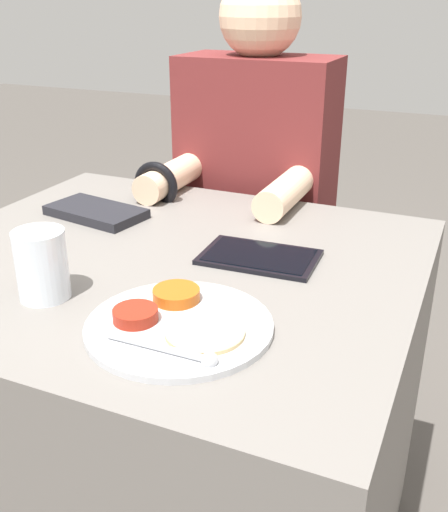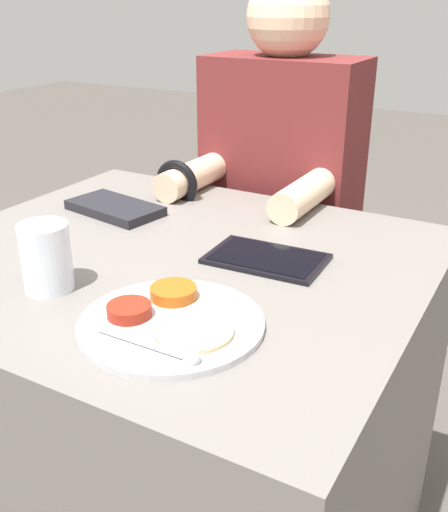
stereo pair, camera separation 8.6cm
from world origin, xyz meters
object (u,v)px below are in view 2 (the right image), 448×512
object	(u,v)px
tablet_device	(266,258)
drinking_glass	(46,257)
thali_tray	(170,321)
red_notebook	(115,209)
person_diner	(278,241)

from	to	relation	value
tablet_device	drinking_glass	distance (m)	0.38
thali_tray	drinking_glass	world-z (taller)	drinking_glass
thali_tray	drinking_glass	size ratio (longest dim) A/B	2.43
thali_tray	red_notebook	size ratio (longest dim) A/B	1.20
tablet_device	person_diner	bearing A→B (deg)	111.73
thali_tray	tablet_device	xyz separation A→B (m)	(0.02, 0.27, -0.00)
tablet_device	person_diner	xyz separation A→B (m)	(-0.19, 0.48, -0.18)
red_notebook	person_diner	xyz separation A→B (m)	(0.21, 0.41, -0.18)
drinking_glass	person_diner	bearing A→B (deg)	85.16
red_notebook	tablet_device	world-z (taller)	red_notebook
red_notebook	tablet_device	size ratio (longest dim) A/B	1.06
red_notebook	tablet_device	bearing A→B (deg)	-9.89
person_diner	tablet_device	bearing A→B (deg)	-68.27
thali_tray	red_notebook	distance (m)	0.51
thali_tray	drinking_glass	bearing A→B (deg)	179.41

